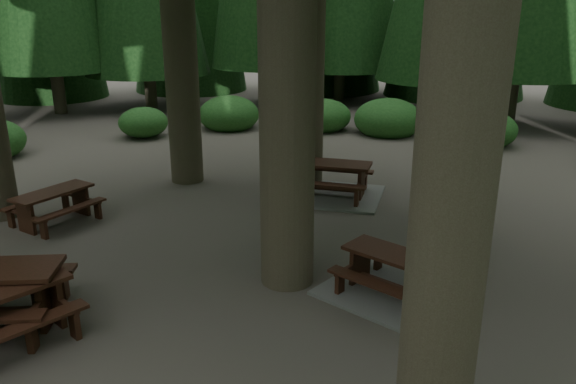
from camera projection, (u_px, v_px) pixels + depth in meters
The scene contains 5 objects.
ground at pixel (240, 273), 9.32m from camera, with size 80.00×80.00×0.00m, color #585147.
picnic_table_a at pixel (395, 282), 8.51m from camera, with size 2.32×2.02×0.70m.
picnic_table_b at pixel (54, 202), 11.30m from camera, with size 1.30×1.60×0.68m.
picnic_table_c at pixel (329, 184), 12.96m from camera, with size 2.83×2.54×0.81m.
shrub_ring at pixel (300, 244), 9.45m from camera, with size 23.86×24.64×1.49m.
Camera 1 is at (5.08, -6.74, 4.24)m, focal length 35.00 mm.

